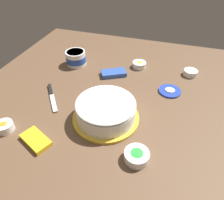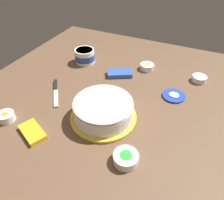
# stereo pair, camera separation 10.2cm
# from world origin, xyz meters

# --- Properties ---
(ground_plane) EXTENTS (1.54, 1.54, 0.00)m
(ground_plane) POSITION_xyz_m (0.00, 0.00, 0.00)
(ground_plane) COLOR brown
(frosted_cake) EXTENTS (0.31, 0.31, 0.11)m
(frosted_cake) POSITION_xyz_m (0.00, 0.15, 0.05)
(frosted_cake) COLOR gold
(frosted_cake) RESTS_ON ground_plane
(frosting_tub) EXTENTS (0.13, 0.13, 0.09)m
(frosting_tub) POSITION_xyz_m (0.34, -0.26, 0.05)
(frosting_tub) COLOR white
(frosting_tub) RESTS_ON ground_plane
(frosting_tub_lid) EXTENTS (0.12, 0.12, 0.02)m
(frosting_tub_lid) POSITION_xyz_m (-0.26, -0.15, 0.01)
(frosting_tub_lid) COLOR #233DAD
(frosting_tub_lid) RESTS_ON ground_plane
(spreading_knife) EXTENTS (0.16, 0.20, 0.01)m
(spreading_knife) POSITION_xyz_m (0.33, 0.07, 0.01)
(spreading_knife) COLOR silver
(spreading_knife) RESTS_ON ground_plane
(sprinkle_bowl_blue) EXTENTS (0.08, 0.08, 0.03)m
(sprinkle_bowl_blue) POSITION_xyz_m (-0.36, -0.35, 0.02)
(sprinkle_bowl_blue) COLOR white
(sprinkle_bowl_blue) RESTS_ON ground_plane
(sprinkle_bowl_yellow) EXTENTS (0.08, 0.08, 0.04)m
(sprinkle_bowl_yellow) POSITION_xyz_m (-0.05, -0.35, 0.02)
(sprinkle_bowl_yellow) COLOR white
(sprinkle_bowl_yellow) RESTS_ON ground_plane
(sprinkle_bowl_green) EXTENTS (0.10, 0.10, 0.04)m
(sprinkle_bowl_green) POSITION_xyz_m (-0.18, 0.32, 0.02)
(sprinkle_bowl_green) COLOR white
(sprinkle_bowl_green) RESTS_ON ground_plane
(sprinkle_bowl_orange) EXTENTS (0.08, 0.08, 0.04)m
(sprinkle_bowl_orange) POSITION_xyz_m (0.40, 0.35, 0.02)
(sprinkle_bowl_orange) COLOR white
(sprinkle_bowl_orange) RESTS_ON ground_plane
(candy_box_lower) EXTENTS (0.15, 0.12, 0.02)m
(candy_box_lower) POSITION_xyz_m (0.23, 0.36, 0.01)
(candy_box_lower) COLOR yellow
(candy_box_lower) RESTS_ON ground_plane
(candy_box_upper) EXTENTS (0.16, 0.13, 0.03)m
(candy_box_upper) POSITION_xyz_m (0.07, -0.21, 0.01)
(candy_box_upper) COLOR #2D51B2
(candy_box_upper) RESTS_ON ground_plane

